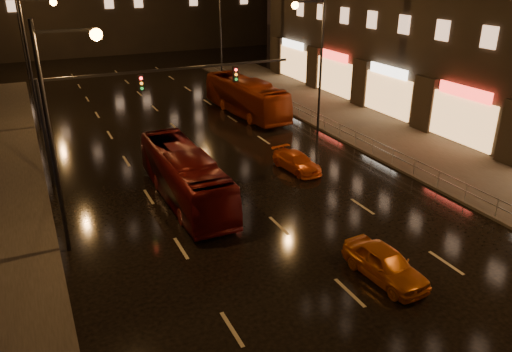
# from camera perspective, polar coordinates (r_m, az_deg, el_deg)

# --- Properties ---
(ground) EXTENTS (140.00, 140.00, 0.00)m
(ground) POSITION_cam_1_polar(r_m,az_deg,el_deg) (33.03, -5.41, 1.90)
(ground) COLOR black
(ground) RESTS_ON ground
(sidewalk_right) EXTENTS (7.00, 70.00, 0.15)m
(sidewalk_right) POSITION_cam_1_polar(r_m,az_deg,el_deg) (35.78, 18.31, 2.62)
(sidewalk_right) COLOR #38332D
(sidewalk_right) RESTS_ON ground
(traffic_signal) EXTENTS (15.31, 0.32, 6.20)m
(traffic_signal) POSITION_cam_1_polar(r_m,az_deg,el_deg) (30.39, -14.85, 8.73)
(traffic_signal) COLOR black
(traffic_signal) RESTS_ON ground
(railing_right) EXTENTS (0.05, 56.00, 1.00)m
(railing_right) POSITION_cam_1_polar(r_m,az_deg,el_deg) (35.64, 11.32, 4.68)
(railing_right) COLOR #99999E
(railing_right) RESTS_ON sidewalk_right
(bus_red) EXTENTS (2.39, 10.14, 2.82)m
(bus_red) POSITION_cam_1_polar(r_m,az_deg,el_deg) (26.99, -8.13, 0.03)
(bus_red) COLOR #570C0C
(bus_red) RESTS_ON ground
(bus_curb) EXTENTS (3.32, 10.98, 3.02)m
(bus_curb) POSITION_cam_1_polar(r_m,az_deg,el_deg) (42.78, -1.16, 9.04)
(bus_curb) COLOR maroon
(bus_curb) RESTS_ON ground
(taxi_near) EXTENTS (1.89, 4.11, 1.36)m
(taxi_near) POSITION_cam_1_polar(r_m,az_deg,el_deg) (21.15, 14.53, -9.68)
(taxi_near) COLOR #C66112
(taxi_near) RESTS_ON ground
(taxi_far) EXTENTS (1.99, 3.98, 1.11)m
(taxi_far) POSITION_cam_1_polar(r_m,az_deg,el_deg) (31.08, 4.67, 1.64)
(taxi_far) COLOR #DF5615
(taxi_far) RESTS_ON ground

